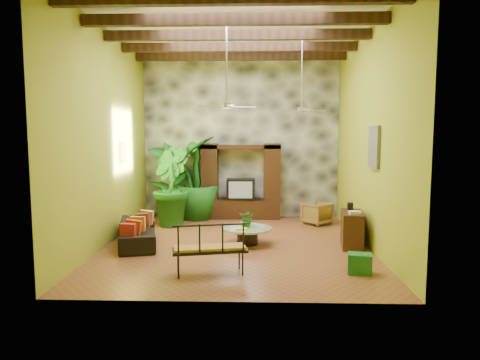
{
  "coord_description": "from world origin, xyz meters",
  "views": [
    {
      "loc": [
        0.39,
        -9.83,
        2.55
      ],
      "look_at": [
        0.07,
        0.2,
        1.5
      ],
      "focal_mm": 32.0,
      "sensor_mm": 36.0,
      "label": 1
    }
  ],
  "objects_px": {
    "ceiling_fan_back": "(301,102)",
    "green_bin": "(360,264)",
    "tall_plant_a": "(170,179)",
    "tall_plant_b": "(169,186)",
    "ceiling_fan_front": "(227,96)",
    "entertainment_center": "(241,187)",
    "iron_bench": "(209,246)",
    "coffee_table": "(247,233)",
    "side_console": "(352,229)",
    "wicker_armchair": "(317,213)",
    "tall_plant_c": "(196,178)",
    "sofa": "(138,232)"
  },
  "relations": [
    {
      "from": "entertainment_center",
      "to": "iron_bench",
      "type": "relative_size",
      "value": 1.68
    },
    {
      "from": "tall_plant_c",
      "to": "coffee_table",
      "type": "relative_size",
      "value": 2.18
    },
    {
      "from": "iron_bench",
      "to": "wicker_armchair",
      "type": "bearing_deg",
      "value": 48.45
    },
    {
      "from": "ceiling_fan_front",
      "to": "tall_plant_a",
      "type": "height_order",
      "value": "ceiling_fan_front"
    },
    {
      "from": "coffee_table",
      "to": "iron_bench",
      "type": "height_order",
      "value": "iron_bench"
    },
    {
      "from": "entertainment_center",
      "to": "tall_plant_a",
      "type": "bearing_deg",
      "value": 179.64
    },
    {
      "from": "tall_plant_a",
      "to": "tall_plant_b",
      "type": "height_order",
      "value": "tall_plant_a"
    },
    {
      "from": "wicker_armchair",
      "to": "side_console",
      "type": "xyz_separation_m",
      "value": [
        0.43,
        -2.48,
        0.09
      ]
    },
    {
      "from": "entertainment_center",
      "to": "iron_bench",
      "type": "distance_m",
      "value": 5.43
    },
    {
      "from": "tall_plant_b",
      "to": "iron_bench",
      "type": "xyz_separation_m",
      "value": [
        1.58,
        -4.34,
        -0.57
      ]
    },
    {
      "from": "ceiling_fan_front",
      "to": "tall_plant_c",
      "type": "bearing_deg",
      "value": 108.39
    },
    {
      "from": "ceiling_fan_front",
      "to": "green_bin",
      "type": "distance_m",
      "value": 4.43
    },
    {
      "from": "tall_plant_b",
      "to": "coffee_table",
      "type": "bearing_deg",
      "value": -42.95
    },
    {
      "from": "ceiling_fan_back",
      "to": "green_bin",
      "type": "height_order",
      "value": "ceiling_fan_back"
    },
    {
      "from": "ceiling_fan_back",
      "to": "tall_plant_c",
      "type": "height_order",
      "value": "ceiling_fan_back"
    },
    {
      "from": "wicker_armchair",
      "to": "green_bin",
      "type": "height_order",
      "value": "wicker_armchair"
    },
    {
      "from": "tall_plant_b",
      "to": "iron_bench",
      "type": "height_order",
      "value": "tall_plant_b"
    },
    {
      "from": "tall_plant_c",
      "to": "iron_bench",
      "type": "bearing_deg",
      "value": -79.96
    },
    {
      "from": "sofa",
      "to": "green_bin",
      "type": "xyz_separation_m",
      "value": [
        4.66,
        -1.92,
        -0.11
      ]
    },
    {
      "from": "wicker_armchair",
      "to": "tall_plant_c",
      "type": "height_order",
      "value": "tall_plant_c"
    },
    {
      "from": "wicker_armchair",
      "to": "ceiling_fan_back",
      "type": "bearing_deg",
      "value": 22.08
    },
    {
      "from": "tall_plant_c",
      "to": "green_bin",
      "type": "relative_size",
      "value": 5.94
    },
    {
      "from": "sofa",
      "to": "wicker_armchair",
      "type": "relative_size",
      "value": 2.92
    },
    {
      "from": "entertainment_center",
      "to": "green_bin",
      "type": "xyz_separation_m",
      "value": [
        2.36,
        -5.2,
        -0.78
      ]
    },
    {
      "from": "entertainment_center",
      "to": "tall_plant_a",
      "type": "relative_size",
      "value": 0.98
    },
    {
      "from": "tall_plant_b",
      "to": "ceiling_fan_front",
      "type": "bearing_deg",
      "value": -54.28
    },
    {
      "from": "ceiling_fan_front",
      "to": "tall_plant_a",
      "type": "xyz_separation_m",
      "value": [
        -1.96,
        3.55,
        -2.18
      ]
    },
    {
      "from": "coffee_table",
      "to": "ceiling_fan_back",
      "type": "bearing_deg",
      "value": 41.58
    },
    {
      "from": "entertainment_center",
      "to": "tall_plant_a",
      "type": "height_order",
      "value": "tall_plant_a"
    },
    {
      "from": "tall_plant_a",
      "to": "coffee_table",
      "type": "bearing_deg",
      "value": -52.51
    },
    {
      "from": "coffee_table",
      "to": "side_console",
      "type": "height_order",
      "value": "side_console"
    },
    {
      "from": "coffee_table",
      "to": "green_bin",
      "type": "bearing_deg",
      "value": -44.41
    },
    {
      "from": "entertainment_center",
      "to": "side_console",
      "type": "xyz_separation_m",
      "value": [
        2.65,
        -3.28,
        -0.56
      ]
    },
    {
      "from": "side_console",
      "to": "tall_plant_b",
      "type": "bearing_deg",
      "value": 162.5
    },
    {
      "from": "iron_bench",
      "to": "ceiling_fan_back",
      "type": "bearing_deg",
      "value": 48.06
    },
    {
      "from": "tall_plant_a",
      "to": "ceiling_fan_back",
      "type": "bearing_deg",
      "value": -27.39
    },
    {
      "from": "sofa",
      "to": "side_console",
      "type": "distance_m",
      "value": 4.95
    },
    {
      "from": "tall_plant_b",
      "to": "sofa",
      "type": "bearing_deg",
      "value": -97.97
    },
    {
      "from": "tall_plant_b",
      "to": "side_console",
      "type": "distance_m",
      "value": 5.19
    },
    {
      "from": "ceiling_fan_front",
      "to": "wicker_armchair",
      "type": "height_order",
      "value": "ceiling_fan_front"
    },
    {
      "from": "tall_plant_b",
      "to": "wicker_armchair",
      "type": "bearing_deg",
      "value": 3.4
    },
    {
      "from": "wicker_armchair",
      "to": "iron_bench",
      "type": "xyz_separation_m",
      "value": [
        -2.63,
        -4.59,
        0.23
      ]
    },
    {
      "from": "tall_plant_c",
      "to": "green_bin",
      "type": "bearing_deg",
      "value": -54.1
    },
    {
      "from": "coffee_table",
      "to": "tall_plant_b",
      "type": "bearing_deg",
      "value": 137.05
    },
    {
      "from": "tall_plant_b",
      "to": "ceiling_fan_back",
      "type": "bearing_deg",
      "value": -13.88
    },
    {
      "from": "tall_plant_c",
      "to": "side_console",
      "type": "xyz_separation_m",
      "value": [
        4.0,
        -3.2,
        -0.86
      ]
    },
    {
      "from": "sofa",
      "to": "green_bin",
      "type": "bearing_deg",
      "value": -126.49
    },
    {
      "from": "ceiling_fan_front",
      "to": "tall_plant_a",
      "type": "relative_size",
      "value": 0.76
    },
    {
      "from": "tall_plant_c",
      "to": "entertainment_center",
      "type": "bearing_deg",
      "value": 3.1
    },
    {
      "from": "green_bin",
      "to": "tall_plant_a",
      "type": "bearing_deg",
      "value": 130.95
    }
  ]
}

